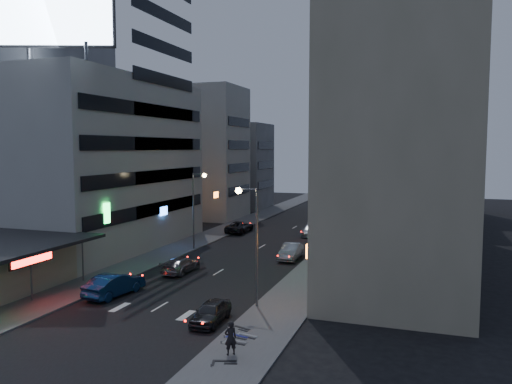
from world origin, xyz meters
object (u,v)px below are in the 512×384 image
at_px(parked_car_left, 240,227).
at_px(parked_car_right_far, 310,230).
at_px(scooter_blue, 250,328).
at_px(scooter_black_b, 251,321).
at_px(person, 231,338).
at_px(parked_car_right_near, 211,312).
at_px(scooter_silver_b, 258,327).
at_px(road_car_blue, 114,285).
at_px(scooter_silver_a, 248,332).
at_px(scooter_black_a, 237,350).
at_px(road_car_silver, 181,265).
at_px(parked_car_right_mid, 291,252).

relative_size(parked_car_left, parked_car_right_far, 1.14).
distance_m(scooter_blue, scooter_black_b, 1.21).
xyz_separation_m(parked_car_right_far, person, (4.16, -36.29, 0.35)).
bearing_deg(parked_car_right_near, scooter_black_b, -13.66).
bearing_deg(scooter_silver_b, scooter_black_b, 50.05).
xyz_separation_m(parked_car_right_far, scooter_black_b, (3.97, -32.60, 0.00)).
distance_m(parked_car_right_far, road_car_blue, 30.17).
distance_m(parked_car_right_near, scooter_silver_a, 4.16).
bearing_deg(scooter_silver_a, road_car_blue, 73.26).
bearing_deg(scooter_silver_b, parked_car_left, 32.54).
bearing_deg(scooter_black_a, person, 30.83).
bearing_deg(road_car_blue, scooter_black_a, 155.81).
distance_m(road_car_silver, scooter_blue, 16.37).
bearing_deg(person, scooter_blue, -132.18).
distance_m(road_car_blue, scooter_black_b, 12.37).
bearing_deg(parked_car_right_far, road_car_silver, -109.32).
distance_m(parked_car_right_mid, road_car_blue, 18.18).
relative_size(person, scooter_black_b, 1.01).
relative_size(person, scooter_black_a, 0.97).
bearing_deg(road_car_silver, parked_car_left, -82.77).
height_order(road_car_silver, scooter_silver_a, road_car_silver).
distance_m(parked_car_right_near, scooter_black_b, 2.92).
distance_m(parked_car_left, scooter_black_a, 38.75).
bearing_deg(parked_car_right_far, scooter_silver_b, -84.44).
bearing_deg(scooter_silver_a, scooter_black_a, -166.39).
bearing_deg(scooter_silver_b, scooter_blue, 133.25).
xyz_separation_m(scooter_black_a, scooter_blue, (-0.46, 3.06, -0.01)).
bearing_deg(person, road_car_blue, -69.99).
xyz_separation_m(parked_car_left, road_car_silver, (2.56, -20.83, -0.05)).
height_order(scooter_black_a, scooter_blue, scooter_black_a).
bearing_deg(scooter_silver_b, scooter_silver_a, 175.34).
xyz_separation_m(road_car_blue, scooter_silver_a, (12.36, -5.37, -0.13)).
height_order(parked_car_right_far, road_car_silver, road_car_silver).
xyz_separation_m(road_car_blue, scooter_black_b, (11.87, -3.48, -0.16)).
distance_m(road_car_silver, scooter_black_a, 19.05).
height_order(parked_car_left, road_car_blue, road_car_blue).
bearing_deg(scooter_blue, parked_car_right_far, 19.83).
distance_m(parked_car_left, road_car_blue, 28.52).
height_order(parked_car_right_near, scooter_black_a, parked_car_right_near).
bearing_deg(scooter_silver_b, person, 178.46).
distance_m(parked_car_right_far, scooter_silver_a, 34.77).
xyz_separation_m(parked_car_right_mid, road_car_silver, (-7.67, -8.10, -0.08)).
relative_size(parked_car_right_far, person, 2.55).
xyz_separation_m(parked_car_right_near, parked_car_left, (-10.18, 31.39, 0.05)).
bearing_deg(parked_car_right_near, road_car_blue, 160.09).
relative_size(parked_car_right_near, scooter_silver_b, 2.12).
height_order(parked_car_left, parked_car_right_far, parked_car_left).
relative_size(parked_car_right_mid, scooter_black_a, 2.48).
xyz_separation_m(scooter_black_a, scooter_silver_b, (-0.02, 3.34, 0.01)).
bearing_deg(scooter_black_b, scooter_blue, -145.79).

